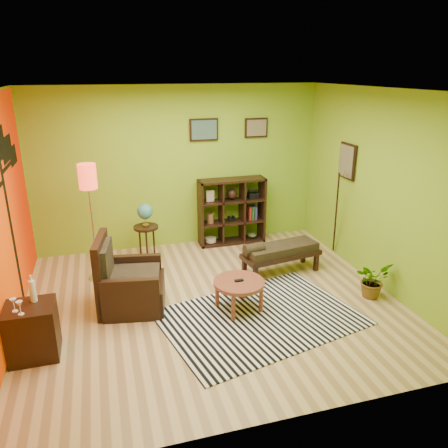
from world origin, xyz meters
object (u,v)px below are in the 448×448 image
object	(u,v)px
coffee_table	(239,285)
floor_lamp	(89,187)
armchair	(128,286)
bench	(279,251)
cube_shelf	(233,211)
potted_plant	(372,283)
globe_table	(145,218)
side_cabinet	(33,331)

from	to	relation	value
coffee_table	floor_lamp	bearing A→B (deg)	140.57
armchair	bench	xyz separation A→B (m)	(2.34, 0.39, 0.06)
coffee_table	cube_shelf	distance (m)	2.40
floor_lamp	potted_plant	distance (m)	4.24
globe_table	floor_lamp	bearing A→B (deg)	-151.01
floor_lamp	globe_table	size ratio (longest dim) A/B	1.80
coffee_table	globe_table	xyz separation A→B (m)	(-0.98, 1.93, 0.39)
side_cabinet	globe_table	distance (m)	2.74
coffee_table	floor_lamp	distance (m)	2.56
bench	cube_shelf	bearing A→B (deg)	102.46
bench	potted_plant	size ratio (longest dim) A/B	2.52
armchair	globe_table	xyz separation A→B (m)	(0.42, 1.45, 0.44)
side_cabinet	potted_plant	bearing A→B (deg)	1.70
coffee_table	armchair	world-z (taller)	armchair
coffee_table	globe_table	bearing A→B (deg)	116.97
side_cabinet	armchair	bearing A→B (deg)	35.91
armchair	cube_shelf	bearing A→B (deg)	42.08
coffee_table	globe_table	size ratio (longest dim) A/B	0.68
cube_shelf	potted_plant	bearing A→B (deg)	-62.74
floor_lamp	potted_plant	size ratio (longest dim) A/B	3.45
armchair	side_cabinet	bearing A→B (deg)	-144.09
side_cabinet	globe_table	size ratio (longest dim) A/B	0.95
side_cabinet	floor_lamp	distance (m)	2.23
potted_plant	coffee_table	bearing A→B (deg)	174.49
coffee_table	potted_plant	size ratio (longest dim) A/B	1.31
side_cabinet	bench	world-z (taller)	side_cabinet
cube_shelf	coffee_table	bearing A→B (deg)	-105.06
coffee_table	side_cabinet	size ratio (longest dim) A/B	0.72
armchair	globe_table	bearing A→B (deg)	73.72
armchair	globe_table	size ratio (longest dim) A/B	1.02
cube_shelf	side_cabinet	bearing A→B (deg)	-139.96
side_cabinet	cube_shelf	world-z (taller)	cube_shelf
floor_lamp	globe_table	bearing A→B (deg)	28.99
side_cabinet	globe_table	world-z (taller)	globe_table
coffee_table	bench	size ratio (longest dim) A/B	0.52
potted_plant	cube_shelf	bearing A→B (deg)	117.26
coffee_table	potted_plant	xyz separation A→B (m)	(1.90, -0.18, -0.16)
floor_lamp	side_cabinet	bearing A→B (deg)	-111.34
floor_lamp	bench	bearing A→B (deg)	-12.54
globe_table	cube_shelf	bearing A→B (deg)	13.23
potted_plant	armchair	bearing A→B (deg)	168.73
globe_table	bench	world-z (taller)	globe_table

